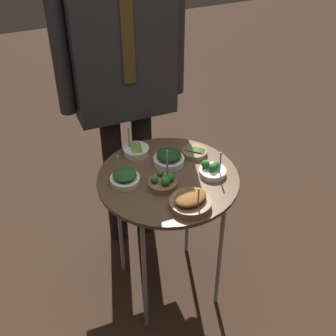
{
  "coord_description": "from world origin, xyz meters",
  "views": [
    {
      "loc": [
        -0.6,
        -1.49,
        2.0
      ],
      "look_at": [
        0.0,
        0.0,
        0.78
      ],
      "focal_mm": 50.0,
      "sensor_mm": 36.0,
      "label": 1
    }
  ],
  "objects": [
    {
      "name": "bowl_asparagus_back_left",
      "position": [
        -0.07,
        0.22,
        0.75
      ],
      "size": [
        0.12,
        0.12,
        0.14
      ],
      "color": "silver",
      "rests_on": "serving_cart"
    },
    {
      "name": "waiter_figure",
      "position": [
        -0.05,
        0.45,
        1.07
      ],
      "size": [
        0.62,
        0.23,
        1.68
      ],
      "color": "black",
      "rests_on": "ground_plane"
    },
    {
      "name": "bowl_spinach_front_right",
      "position": [
        0.04,
        0.09,
        0.76
      ],
      "size": [
        0.14,
        0.14,
        0.06
      ],
      "color": "silver",
      "rests_on": "serving_cart"
    },
    {
      "name": "bowl_broccoli_back_right",
      "position": [
        -0.05,
        -0.06,
        0.75
      ],
      "size": [
        0.12,
        0.12,
        0.17
      ],
      "color": "brown",
      "rests_on": "serving_cart"
    },
    {
      "name": "bowl_spinach_front_center",
      "position": [
        -0.19,
        0.03,
        0.76
      ],
      "size": [
        0.13,
        0.13,
        0.17
      ],
      "color": "white",
      "rests_on": "serving_cart"
    },
    {
      "name": "bowl_asparagus_far_rim",
      "position": [
        0.18,
        0.11,
        0.74
      ],
      "size": [
        0.12,
        0.12,
        0.03
      ],
      "color": "brown",
      "rests_on": "serving_cart"
    },
    {
      "name": "ground_plane",
      "position": [
        0.0,
        0.0,
        0.0
      ],
      "size": [
        8.0,
        8.0,
        0.0
      ],
      "primitive_type": "plane",
      "color": "black"
    },
    {
      "name": "serving_cart",
      "position": [
        0.0,
        0.0,
        0.67
      ],
      "size": [
        0.63,
        0.63,
        0.73
      ],
      "color": "brown",
      "rests_on": "ground_plane"
    },
    {
      "name": "bowl_broccoli_mid_left",
      "position": [
        0.19,
        -0.05,
        0.75
      ],
      "size": [
        0.12,
        0.12,
        0.13
      ],
      "color": "white",
      "rests_on": "serving_cart"
    },
    {
      "name": "bowl_roast_near_rim",
      "position": [
        0.01,
        -0.21,
        0.76
      ],
      "size": [
        0.17,
        0.17,
        0.13
      ],
      "color": "brown",
      "rests_on": "serving_cart"
    }
  ]
}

